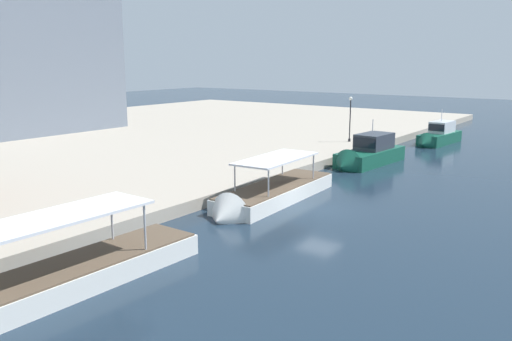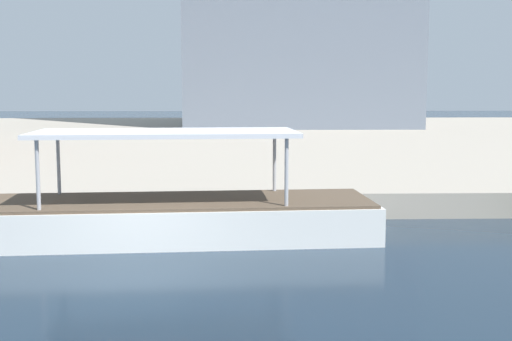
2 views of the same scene
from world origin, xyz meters
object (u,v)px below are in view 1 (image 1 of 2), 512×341
object	(u,v)px
tour_boat_1	(34,291)
motor_yacht_3	(367,156)
lamp_post	(350,116)
mooring_bollard_1	(362,142)
mooring_bollard_0	(381,136)
motor_yacht_4	(438,137)
tour_boat_2	(268,198)

from	to	relation	value
tour_boat_1	motor_yacht_3	xyz separation A→B (m)	(33.51, 1.23, 0.36)
tour_boat_1	lamp_post	distance (m)	41.07
mooring_bollard_1	mooring_bollard_0	bearing A→B (deg)	-0.25
motor_yacht_3	mooring_bollard_1	world-z (taller)	motor_yacht_3
motor_yacht_3	lamp_post	size ratio (longest dim) A/B	2.00
tour_boat_1	motor_yacht_4	world-z (taller)	motor_yacht_4
tour_boat_2	mooring_bollard_1	distance (m)	21.25
mooring_bollard_0	lamp_post	size ratio (longest dim) A/B	0.18
mooring_bollard_0	motor_yacht_4	bearing A→B (deg)	-34.11
motor_yacht_3	mooring_bollard_0	distance (m)	10.11
tour_boat_1	tour_boat_2	xyz separation A→B (m)	(17.47, 0.97, -0.11)
mooring_bollard_0	motor_yacht_3	bearing A→B (deg)	-163.52
tour_boat_2	mooring_bollard_0	size ratio (longest dim) A/B	14.67
motor_yacht_4	lamp_post	distance (m)	11.38
tour_boat_2	lamp_post	world-z (taller)	lamp_post
tour_boat_1	lamp_post	xyz separation A→B (m)	(40.45, 6.45, 3.08)
motor_yacht_4	lamp_post	xyz separation A→B (m)	(-8.91, 6.52, 2.77)
tour_boat_1	motor_yacht_4	size ratio (longest dim) A/B	1.75
tour_boat_2	mooring_bollard_0	xyz separation A→B (m)	(25.72, 3.13, 0.92)
tour_boat_1	motor_yacht_4	bearing A→B (deg)	-178.80
tour_boat_1	lamp_post	size ratio (longest dim) A/B	3.13
lamp_post	tour_boat_1	bearing A→B (deg)	-170.94
motor_yacht_3	motor_yacht_4	world-z (taller)	motor_yacht_3
tour_boat_2	motor_yacht_3	xyz separation A→B (m)	(16.03, 0.27, 0.47)
mooring_bollard_0	mooring_bollard_1	bearing A→B (deg)	179.75
tour_boat_1	mooring_bollard_1	size ratio (longest dim) A/B	19.33
tour_boat_2	motor_yacht_3	distance (m)	16.04
motor_yacht_3	mooring_bollard_1	size ratio (longest dim) A/B	12.36
tour_boat_2	motor_yacht_4	world-z (taller)	motor_yacht_4
tour_boat_2	mooring_bollard_0	distance (m)	25.93
lamp_post	motor_yacht_3	bearing A→B (deg)	-143.08
mooring_bollard_1	lamp_post	world-z (taller)	lamp_post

